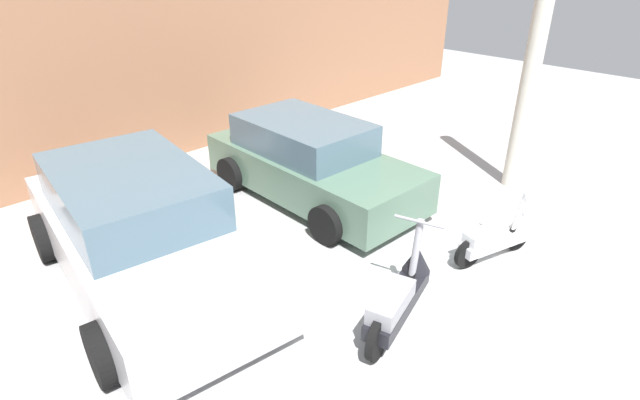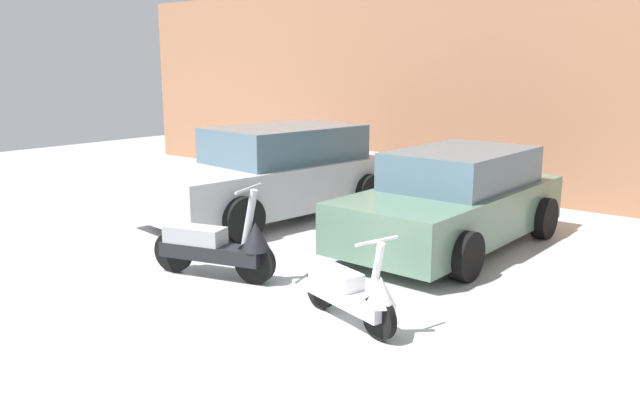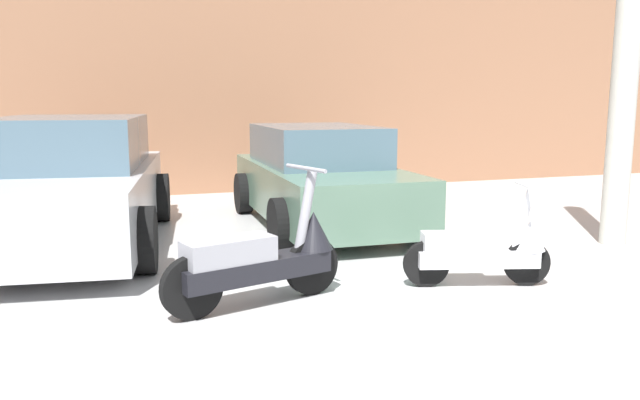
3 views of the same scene
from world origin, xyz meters
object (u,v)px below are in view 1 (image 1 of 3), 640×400
at_px(scooter_front_right, 498,236).
at_px(support_column_side, 532,70).
at_px(scooter_front_left, 401,293).
at_px(car_rear_left, 141,231).
at_px(car_rear_center, 311,162).

bearing_deg(scooter_front_right, support_column_side, 38.12).
xyz_separation_m(scooter_front_left, scooter_front_right, (2.01, -0.13, -0.07)).
xyz_separation_m(car_rear_left, support_column_side, (6.01, -1.97, 1.34)).
height_order(scooter_front_right, support_column_side, support_column_side).
relative_size(scooter_front_left, support_column_side, 0.38).
distance_m(car_rear_left, support_column_side, 6.47).
height_order(car_rear_center, support_column_side, support_column_side).
distance_m(car_rear_center, support_column_side, 3.89).
xyz_separation_m(scooter_front_left, car_rear_center, (1.50, 3.02, 0.23)).
bearing_deg(scooter_front_right, scooter_front_left, -167.40).
xyz_separation_m(scooter_front_left, support_column_side, (4.39, 0.83, 1.65)).
bearing_deg(car_rear_left, support_column_side, 79.48).
xyz_separation_m(scooter_front_right, support_column_side, (2.38, 0.96, 1.72)).
bearing_deg(scooter_front_left, support_column_side, -5.54).
bearing_deg(scooter_front_right, car_rear_left, 157.40).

